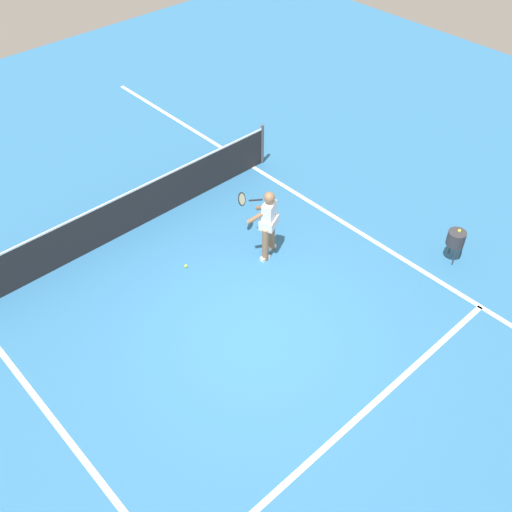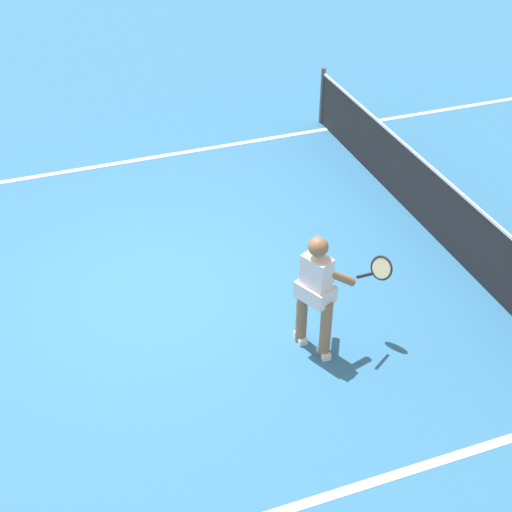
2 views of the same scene
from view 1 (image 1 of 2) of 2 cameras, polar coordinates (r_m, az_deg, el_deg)
The scene contains 8 objects.
ground_plane at distance 10.91m, azimuth 0.09°, elevation -7.44°, with size 27.95×27.95×0.00m, color teal.
service_line_marking at distance 10.01m, azimuth 9.51°, elevation -14.85°, with size 7.10×0.10×0.01m, color white.
sideline_left_marking at distance 9.88m, azimuth -16.01°, elevation -17.85°, with size 0.10×19.50×0.01m, color white.
sideline_right_marking at distance 12.87m, azimuth 11.78°, elevation 0.92°, with size 0.10×19.50×0.01m, color white.
court_net at distance 12.97m, azimuth -11.96°, elevation 4.06°, with size 7.78×0.08×1.04m.
tennis_player at distance 11.89m, azimuth 1.10°, elevation 3.31°, with size 0.67×1.12×1.55m.
tennis_ball_near at distance 12.19m, azimuth -6.61°, elevation -0.95°, with size 0.07×0.07×0.07m, color #D1E533.
ball_hopper at distance 12.59m, azimuth 18.33°, elevation 1.60°, with size 0.36×0.36×0.74m.
Camera 1 is at (-4.79, -5.18, 8.32)m, focal length 42.48 mm.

